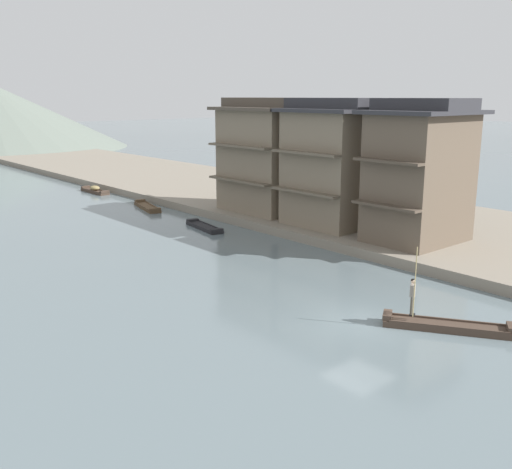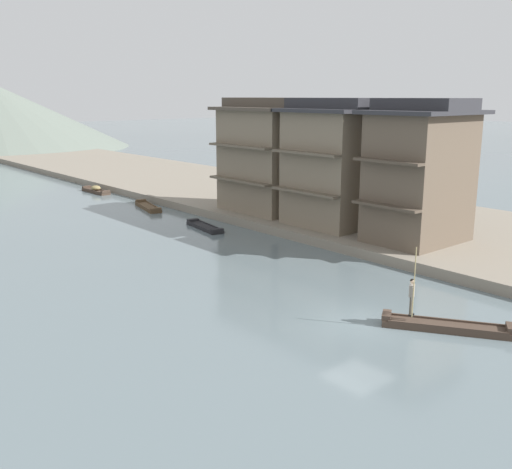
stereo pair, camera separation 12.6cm
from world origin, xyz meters
The scene contains 10 objects.
ground_plane centered at (0.00, 0.00, 0.00)m, with size 400.00×400.00×0.00m, color slate.
riverbank_right centered at (16.95, 30.00, 0.31)m, with size 18.00×110.00×0.62m, color gray.
boat_foreground_poled centered at (2.17, -2.84, 0.16)m, with size 3.64×4.89×0.50m.
boatman_person centered at (1.34, -1.61, 1.51)m, with size 0.49×0.42×3.04m.
boat_moored_second centered at (6.72, 39.66, 0.25)m, with size 1.06×4.47×0.72m.
boat_moored_far centered at (6.36, 28.75, 0.15)m, with size 2.11×4.95×0.45m.
boat_midriver_drifting centered at (5.56, 19.22, 0.13)m, with size 1.62×4.36×0.37m.
house_waterfront_nearest centered at (12.14, 5.65, 4.93)m, with size 6.96×5.43×8.74m.
house_waterfront_second centered at (11.25, 12.31, 4.93)m, with size 5.20×6.66×8.74m.
house_waterfront_tall centered at (11.58, 19.30, 4.92)m, with size 5.85×7.54×8.74m.
Camera 1 is at (-18.58, -14.84, 9.48)m, focal length 40.85 mm.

